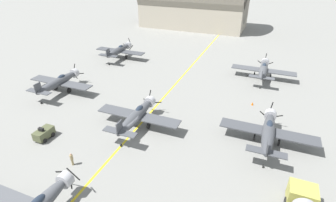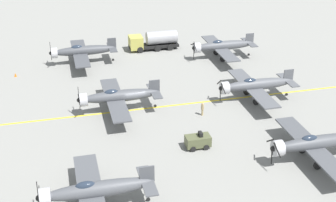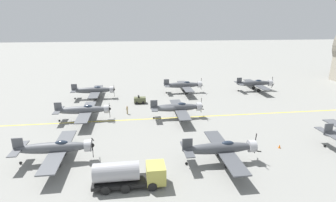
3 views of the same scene
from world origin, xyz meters
TOP-DOWN VIEW (x-y plane):
  - ground_plane at (0.00, 0.00)m, footprint 400.00×400.00m
  - taxiway_stripe at (0.00, 0.00)m, footprint 0.30×160.00m
  - airplane_mid_center at (0.05, 2.07)m, footprint 12.00×9.98m
  - airplane_near_center at (-0.86, -15.17)m, footprint 12.00×9.98m
  - airplane_near_left at (-15.33, -15.24)m, footprint 12.00×9.98m
  - airplane_mid_right at (17.02, 4.85)m, footprint 12.00×9.98m
  - airplane_far_left at (-17.05, 25.61)m, footprint 12.00×9.98m
  - airplane_near_right at (14.05, -16.23)m, footprint 12.00×9.98m
  - airplane_mid_left at (-17.65, 6.69)m, footprint 12.00×9.98m
  - fuel_tanker at (20.61, -6.87)m, footprint 2.67×8.00m
  - tow_tractor at (-10.16, -4.78)m, footprint 1.57×2.60m
  - ground_crew_walking at (-3.37, -7.47)m, footprint 0.36×0.36m
  - traffic_cone at (14.28, 14.56)m, footprint 0.36×0.36m

SIDE VIEW (x-z plane):
  - ground_plane at x=0.00m, z-range 0.00..0.00m
  - taxiway_stripe at x=0.00m, z-range 0.00..0.01m
  - traffic_cone at x=14.28m, z-range 0.00..0.55m
  - tow_tractor at x=-10.16m, z-range -0.11..1.69m
  - ground_crew_walking at x=-3.37m, z-range 0.08..1.72m
  - fuel_tanker at x=20.61m, z-range 0.02..3.00m
  - airplane_mid_center at x=0.05m, z-range 0.13..3.90m
  - airplane_far_left at x=-17.05m, z-range 0.15..3.87m
  - airplane_near_right at x=14.05m, z-range 0.19..3.84m
  - airplane_mid_left at x=-17.65m, z-range 0.15..3.87m
  - airplane_near_center at x=-0.86m, z-range 0.19..3.84m
  - airplane_near_left at x=-15.33m, z-range 0.19..3.84m
  - airplane_mid_right at x=17.02m, z-range 0.11..3.91m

